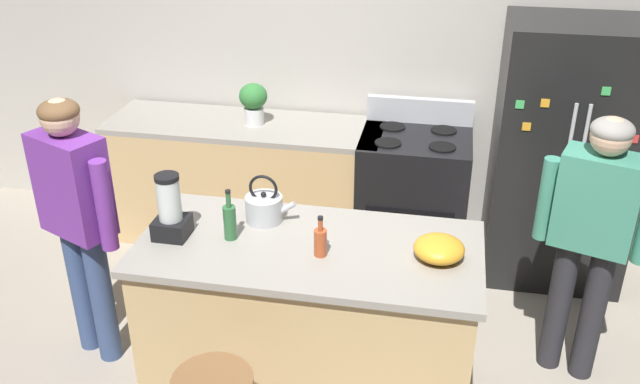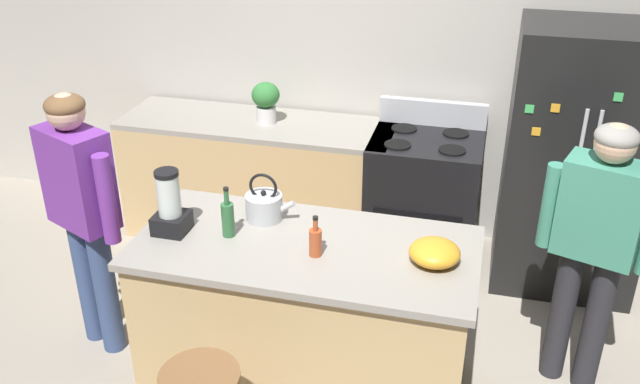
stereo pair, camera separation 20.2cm
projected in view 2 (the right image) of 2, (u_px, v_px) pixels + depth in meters
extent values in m
plane|color=#9E9384|center=(307.00, 384.00, 3.90)|extent=(14.00, 14.00, 0.00)
cube|color=#BCB7AD|center=(378.00, 57.00, 4.96)|extent=(8.00, 0.10, 2.70)
cube|color=tan|center=(306.00, 321.00, 3.70)|extent=(1.68, 0.77, 0.88)
cube|color=gray|center=(305.00, 248.00, 3.49)|extent=(1.74, 0.83, 0.04)
cube|color=tan|center=(259.00, 181.00, 5.21)|extent=(2.00, 0.64, 0.88)
cube|color=gray|center=(257.00, 124.00, 5.00)|extent=(2.00, 0.64, 0.04)
cube|color=black|center=(576.00, 161.00, 4.47)|extent=(0.90, 0.70, 1.77)
cylinder|color=#B7BABF|center=(576.00, 172.00, 4.12)|extent=(0.02, 0.02, 0.80)
cylinder|color=#B7BABF|center=(590.00, 173.00, 4.10)|extent=(0.02, 0.02, 0.80)
cube|color=orange|center=(555.00, 108.00, 4.00)|extent=(0.05, 0.01, 0.05)
cube|color=red|center=(581.00, 160.00, 4.10)|extent=(0.05, 0.01, 0.05)
cube|color=#3FB259|center=(529.00, 109.00, 4.04)|extent=(0.05, 0.01, 0.05)
cube|color=#3FB259|center=(618.00, 97.00, 3.88)|extent=(0.05, 0.01, 0.05)
cube|color=orange|center=(536.00, 132.00, 4.09)|extent=(0.05, 0.01, 0.05)
cube|color=black|center=(423.00, 200.00, 4.90)|extent=(0.76, 0.64, 0.92)
cube|color=black|center=(416.00, 228.00, 4.64)|extent=(0.60, 0.01, 0.24)
cube|color=#B7BABF|center=(433.00, 113.00, 4.90)|extent=(0.76, 0.06, 0.18)
cylinder|color=black|center=(398.00, 145.00, 4.60)|extent=(0.18, 0.18, 0.01)
cylinder|color=black|center=(452.00, 150.00, 4.51)|extent=(0.18, 0.18, 0.01)
cylinder|color=black|center=(404.00, 128.00, 4.85)|extent=(0.18, 0.18, 0.01)
cylinder|color=black|center=(456.00, 133.00, 4.77)|extent=(0.18, 0.18, 0.01)
cylinder|color=#384C7A|center=(87.00, 279.00, 4.10)|extent=(0.17, 0.17, 0.83)
cylinder|color=#384C7A|center=(106.00, 290.00, 4.00)|extent=(0.17, 0.17, 0.83)
cube|color=#723399|center=(77.00, 178.00, 3.73)|extent=(0.45, 0.36, 0.56)
cylinder|color=#723399|center=(53.00, 174.00, 3.89)|extent=(0.12, 0.12, 0.51)
cylinder|color=#723399|center=(107.00, 199.00, 3.61)|extent=(0.12, 0.12, 0.51)
sphere|color=#D8AD8C|center=(65.00, 112.00, 3.56)|extent=(0.26, 0.26, 0.20)
ellipsoid|color=brown|center=(64.00, 105.00, 3.54)|extent=(0.28, 0.28, 0.12)
cylinder|color=#26262B|center=(595.00, 324.00, 3.71)|extent=(0.16, 0.16, 0.84)
cylinder|color=#26262B|center=(562.00, 313.00, 3.80)|extent=(0.16, 0.16, 0.84)
cube|color=#3F8C72|center=(602.00, 210.00, 3.45)|extent=(0.45, 0.33, 0.52)
cylinder|color=#3F8C72|center=(550.00, 206.00, 3.59)|extent=(0.11, 0.11, 0.47)
sphere|color=#D8AD8C|center=(616.00, 143.00, 3.28)|extent=(0.25, 0.25, 0.20)
ellipsoid|color=gray|center=(617.00, 137.00, 3.27)|extent=(0.27, 0.27, 0.12)
cylinder|color=brown|center=(199.00, 378.00, 3.00)|extent=(0.36, 0.36, 0.04)
cylinder|color=silver|center=(266.00, 115.00, 4.95)|extent=(0.14, 0.14, 0.12)
ellipsoid|color=#337A38|center=(266.00, 95.00, 4.88)|extent=(0.20, 0.20, 0.18)
cube|color=black|center=(172.00, 223.00, 3.57)|extent=(0.17, 0.17, 0.10)
cylinder|color=silver|center=(169.00, 195.00, 3.50)|extent=(0.12, 0.12, 0.22)
cylinder|color=black|center=(166.00, 173.00, 3.44)|extent=(0.12, 0.12, 0.02)
cylinder|color=#B24C26|center=(315.00, 243.00, 3.36)|extent=(0.06, 0.06, 0.14)
cylinder|color=#B24C26|center=(315.00, 225.00, 3.31)|extent=(0.02, 0.02, 0.06)
cylinder|color=black|center=(315.00, 218.00, 3.30)|extent=(0.03, 0.03, 0.02)
cylinder|color=#2D6638|center=(228.00, 220.00, 3.52)|extent=(0.07, 0.07, 0.18)
cylinder|color=#2D6638|center=(226.00, 197.00, 3.46)|extent=(0.03, 0.03, 0.08)
cylinder|color=black|center=(226.00, 189.00, 3.44)|extent=(0.03, 0.03, 0.02)
ellipsoid|color=orange|center=(435.00, 252.00, 3.31)|extent=(0.25, 0.25, 0.11)
cylinder|color=#B7BABF|center=(264.00, 207.00, 3.69)|extent=(0.20, 0.20, 0.14)
sphere|color=black|center=(263.00, 193.00, 3.65)|extent=(0.03, 0.03, 0.03)
cylinder|color=#B7BABF|center=(287.00, 206.00, 3.65)|extent=(0.09, 0.03, 0.08)
torus|color=black|center=(263.00, 187.00, 3.63)|extent=(0.16, 0.02, 0.16)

